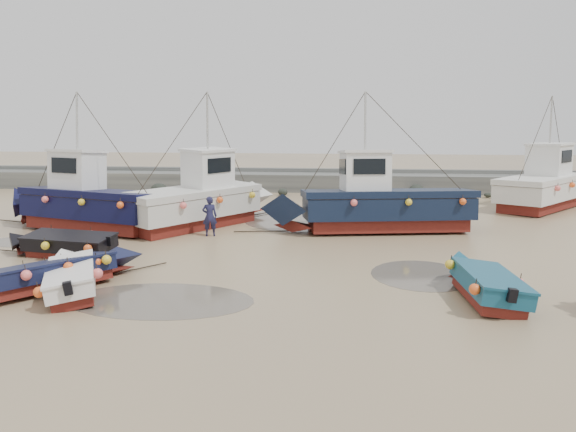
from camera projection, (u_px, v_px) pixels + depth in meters
The scene contains 15 objects.
ground at pixel (245, 285), 17.46m from camera, with size 120.00×120.00×0.00m, color tan.
seawall at pixel (300, 182), 38.88m from camera, with size 60.00×4.92×1.50m.
puddle_a at pixel (161, 300), 15.98m from camera, with size 5.37×5.37×0.01m, color #5B5347.
puddle_b at pixel (422, 275), 18.50m from camera, with size 3.33×3.33×0.01m, color #5B5347.
puddle_c at pixel (30, 242), 23.35m from camera, with size 3.70×3.70×0.01m, color #5B5347.
puddle_d at pixel (298, 219), 28.45m from camera, with size 5.47×5.47×0.01m, color #5B5347.
dinghy_0 at pixel (74, 272), 16.83m from camera, with size 3.04×5.49×1.43m.
dinghy_1 at pixel (59, 270), 17.12m from camera, with size 4.55×5.27×1.43m.
dinghy_2 at pixel (483, 279), 16.14m from camera, with size 2.04×5.41×1.43m.
dinghy_4 at pixel (62, 241), 20.93m from camera, with size 5.62×2.24×1.43m.
cabin_boat_0 at pixel (81, 200), 25.63m from camera, with size 9.65×4.57×6.22m.
cabin_boat_1 at pixel (203, 198), 26.48m from camera, with size 6.66×8.68×6.22m.
cabin_boat_2 at pixel (374, 202), 25.28m from camera, with size 10.83×4.15×6.22m.
cabin_boat_3 at pixel (546, 184), 31.56m from camera, with size 7.28×8.18×6.22m.
person at pixel (210, 236), 24.47m from camera, with size 0.64×0.42×1.75m, color #1C1C3C.
Camera 1 is at (2.98, -16.59, 5.21)m, focal length 35.00 mm.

